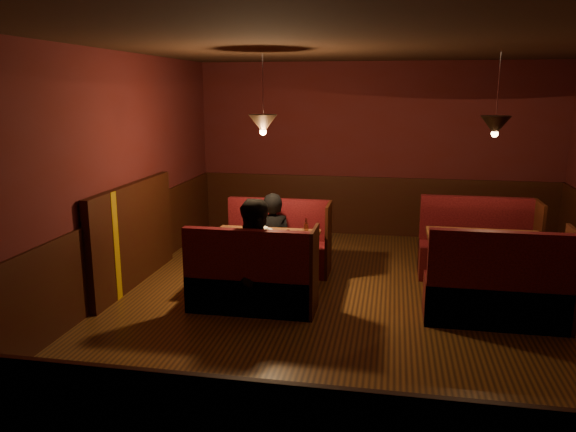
% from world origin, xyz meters
% --- Properties ---
extents(room, '(6.02, 7.02, 2.92)m').
position_xyz_m(room, '(-0.28, 0.05, 1.05)').
color(room, '#362213').
rests_on(room, ground).
extents(main_table, '(1.31, 0.80, 0.92)m').
position_xyz_m(main_table, '(-1.23, 0.50, 0.54)').
color(main_table, '#523118').
rests_on(main_table, ground).
extents(main_bench_far, '(1.44, 0.51, 0.98)m').
position_xyz_m(main_bench_far, '(-1.21, 1.25, 0.31)').
color(main_bench_far, black).
rests_on(main_bench_far, ground).
extents(main_bench_near, '(1.44, 0.51, 0.98)m').
position_xyz_m(main_bench_near, '(-1.21, -0.24, 0.31)').
color(main_bench_near, black).
rests_on(main_bench_near, ground).
extents(second_table, '(1.34, 0.86, 0.76)m').
position_xyz_m(second_table, '(1.40, 0.68, 0.56)').
color(second_table, '#523118').
rests_on(second_table, ground).
extents(second_bench_far, '(1.48, 0.55, 1.06)m').
position_xyz_m(second_bench_far, '(1.43, 1.48, 0.34)').
color(second_bench_far, black).
rests_on(second_bench_far, ground).
extents(second_bench_near, '(1.48, 0.55, 1.06)m').
position_xyz_m(second_bench_near, '(1.43, -0.12, 0.34)').
color(second_bench_near, black).
rests_on(second_bench_near, ground).
extents(diner_a, '(0.57, 0.40, 1.48)m').
position_xyz_m(diner_a, '(-1.26, 1.07, 0.74)').
color(diner_a, black).
rests_on(diner_a, ground).
extents(diner_b, '(0.91, 0.79, 1.63)m').
position_xyz_m(diner_b, '(-1.15, -0.16, 0.81)').
color(diner_b, black).
rests_on(diner_b, ground).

